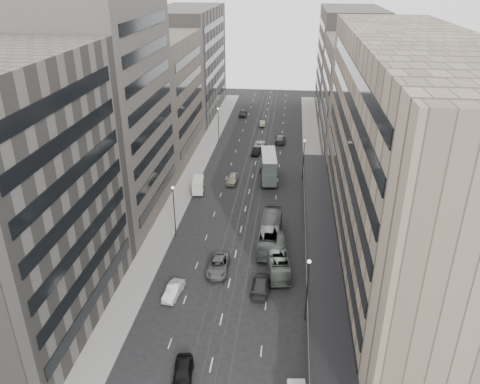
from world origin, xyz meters
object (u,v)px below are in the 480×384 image
at_px(sedan_1, 173,291).
at_px(sedan_2, 218,265).
at_px(panel_van, 198,185).
at_px(sedan_0, 183,373).
at_px(bus_near, 277,256).
at_px(double_decker, 269,166).
at_px(bus_far, 270,233).
at_px(pedestrian, 326,353).

bearing_deg(sedan_1, sedan_2, 59.26).
relative_size(panel_van, sedan_1, 1.00).
bearing_deg(sedan_0, sedan_1, 100.10).
bearing_deg(bus_near, double_decker, -92.29).
distance_m(bus_near, sedan_1, 14.89).
relative_size(bus_far, panel_van, 2.74).
relative_size(panel_van, pedestrian, 2.80).
distance_m(bus_far, double_decker, 23.21).
relative_size(panel_van, sedan_0, 0.93).
xyz_separation_m(bus_near, sedan_2, (-7.82, -2.06, -0.71)).
xyz_separation_m(bus_near, panel_van, (-15.16, 21.75, -0.05)).
distance_m(panel_van, sedan_0, 43.11).
height_order(double_decker, panel_van, double_decker).
bearing_deg(bus_far, sedan_1, 52.42).
distance_m(double_decker, sedan_2, 31.54).
relative_size(bus_near, sedan_2, 1.85).
bearing_deg(pedestrian, sedan_2, -73.89).
bearing_deg(sedan_0, bus_far, 67.35).
bearing_deg(bus_far, bus_near, 103.47).
relative_size(double_decker, panel_van, 2.19).
relative_size(double_decker, sedan_0, 2.04).
bearing_deg(panel_van, sedan_1, -92.09).
xyz_separation_m(panel_van, sedan_2, (7.34, -23.81, -0.65)).
xyz_separation_m(bus_far, sedan_2, (-6.57, -7.95, -0.88)).
relative_size(bus_far, sedan_0, 2.55).
distance_m(bus_far, sedan_2, 10.35).
relative_size(double_decker, pedestrian, 6.13).
bearing_deg(pedestrian, bus_far, -99.56).
relative_size(bus_near, sedan_1, 2.47).
relative_size(sedan_1, sedan_2, 0.75).
bearing_deg(sedan_1, pedestrian, -17.65).
xyz_separation_m(bus_near, bus_far, (-1.25, 5.89, 0.17)).
bearing_deg(sedan_1, bus_near, 40.17).
xyz_separation_m(bus_far, sedan_1, (-11.27, -13.90, -0.97)).
xyz_separation_m(double_decker, sedan_0, (-5.62, -49.84, -2.01)).
bearing_deg(pedestrian, double_decker, -106.26).
height_order(double_decker, sedan_2, double_decker).
height_order(double_decker, sedan_1, double_decker).
height_order(bus_near, panel_van, bus_near).
xyz_separation_m(double_decker, sedan_2, (-5.01, -31.07, -2.00)).
bearing_deg(panel_van, sedan_0, -88.18).
bearing_deg(bus_near, sedan_0, 60.13).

